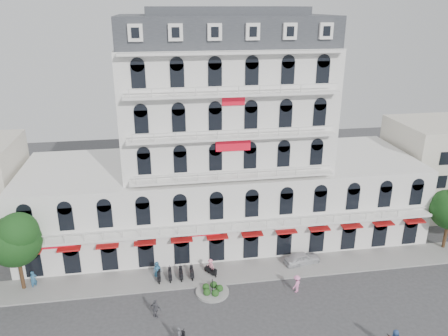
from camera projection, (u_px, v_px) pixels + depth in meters
ground at (257, 333)px, 36.78m from camera, size 120.00×120.00×0.00m
sidewalk at (237, 272)px, 45.07m from camera, size 53.00×4.00×0.16m
main_building at (223, 154)px, 49.92m from camera, size 45.00×15.00×25.80m
flank_building_east at (445, 166)px, 57.62m from camera, size 14.00×10.00×12.00m
traffic_island at (212, 291)px, 41.79m from camera, size 3.20×3.20×1.60m
parked_scooter_row at (176, 279)px, 43.97m from camera, size 4.40×1.80×1.10m
tree_west_inner at (15, 238)px, 40.43m from camera, size 4.76×4.76×8.25m
parked_car at (302, 258)px, 46.38m from camera, size 4.15×2.29×1.34m
rider_center at (210, 267)px, 44.25m from camera, size 1.17×1.45×1.93m
pedestrian_left at (157, 270)px, 44.04m from camera, size 1.00×0.84×1.75m
pedestrian_mid at (156, 309)px, 38.34m from camera, size 1.13×0.94×1.80m
pedestrian_right at (297, 284)px, 41.75m from camera, size 1.32×1.27×1.80m
pedestrian_far at (34, 280)px, 42.25m from camera, size 0.81×0.80×1.89m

